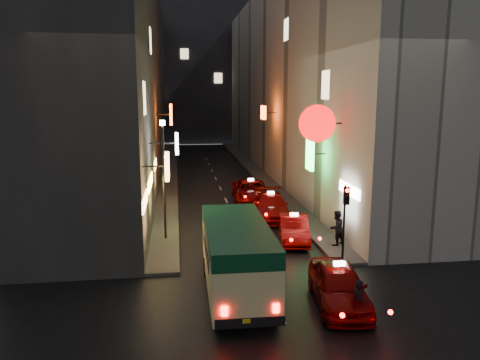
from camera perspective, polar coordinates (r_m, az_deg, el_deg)
name	(u,v)px	position (r m, az deg, el deg)	size (l,w,h in m)	color
building_left	(126,79)	(45.46, -13.74, 11.83)	(7.60, 52.00, 18.00)	#3B3935
building_right	(294,80)	(46.68, 6.65, 12.02)	(8.27, 52.00, 18.00)	#B5B2A6
building_far	(197,73)	(77.37, -5.30, 12.91)	(30.00, 10.00, 22.00)	#34343A
sidewalk_left	(170,173)	(45.87, -8.59, 0.80)	(1.50, 52.00, 0.15)	#4C4A47
sidewalk_right	(256,171)	(46.52, 1.94, 1.05)	(1.50, 52.00, 0.15)	#4C4A47
minibus	(237,251)	(18.02, -0.40, -8.67)	(2.42, 6.67, 2.86)	#F5ED99
taxi_near	(339,282)	(17.94, 11.95, -12.12)	(2.96, 5.86, 1.96)	#7E0403
taxi_second	(294,227)	(24.98, 6.58, -5.66)	(2.89, 5.29, 1.77)	#7E0403
taxi_third	(271,204)	(29.42, 3.77, -2.94)	(2.91, 5.83, 1.95)	#7E0403
taxi_far	(251,189)	(33.94, 1.32, -1.13)	(2.55, 5.61, 1.92)	#7E0403
pedestrian_crossing	(359,299)	(16.74, 14.29, -13.92)	(0.59, 0.38, 1.80)	black
pedestrian_sidewalk	(336,226)	(24.16, 11.68, -5.48)	(0.76, 0.48, 2.03)	black
traffic_light	(346,207)	(21.68, 12.75, -3.20)	(0.26, 0.43, 3.50)	black
lamp_post	(164,172)	(24.56, -9.28, 1.00)	(0.28, 0.28, 6.22)	black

